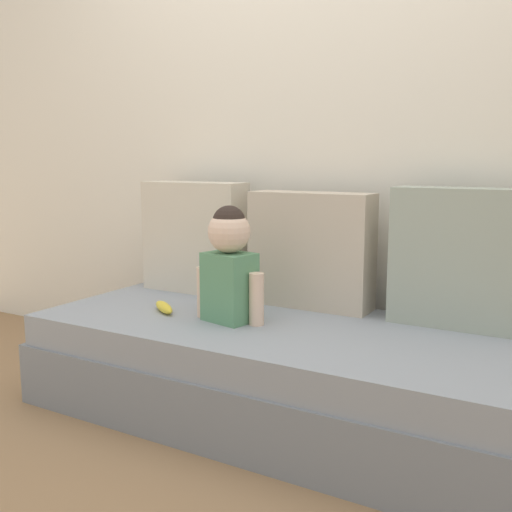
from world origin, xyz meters
TOP-DOWN VIEW (x-y plane):
  - ground_plane at (0.00, 0.00)m, footprint 12.00×12.00m
  - back_wall at (0.00, 0.54)m, footprint 5.10×0.10m
  - couch at (0.00, 0.00)m, footprint 1.90×0.81m
  - throw_pillow_left at (-0.59, 0.31)m, footprint 0.50×0.16m
  - throw_pillow_center at (0.00, 0.31)m, footprint 0.52×0.16m
  - throw_pillow_right at (0.59, 0.31)m, footprint 0.48×0.16m
  - toddler at (-0.17, -0.05)m, footprint 0.29×0.18m
  - banana at (-0.47, -0.08)m, footprint 0.17×0.13m

SIDE VIEW (x-z plane):
  - ground_plane at x=0.00m, z-range 0.00..0.00m
  - couch at x=0.00m, z-range 0.00..0.36m
  - banana at x=-0.47m, z-range 0.37..0.41m
  - toddler at x=-0.17m, z-range 0.37..0.81m
  - throw_pillow_center at x=0.00m, z-range 0.37..0.84m
  - throw_pillow_left at x=-0.59m, z-range 0.37..0.87m
  - throw_pillow_right at x=0.59m, z-range 0.37..0.88m
  - back_wall at x=0.00m, z-range 0.00..2.32m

